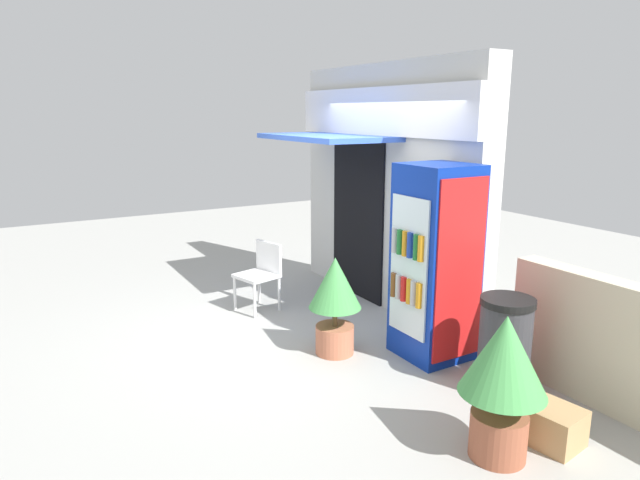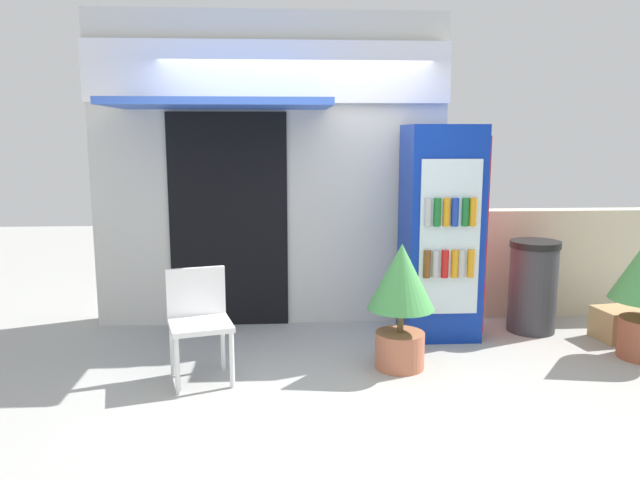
{
  "view_description": "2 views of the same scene",
  "coord_description": "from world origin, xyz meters",
  "px_view_note": "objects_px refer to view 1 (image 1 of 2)",
  "views": [
    {
      "loc": [
        5.21,
        -2.68,
        2.39
      ],
      "look_at": [
        0.02,
        0.32,
        1.0
      ],
      "focal_mm": 31.01,
      "sensor_mm": 36.0,
      "label": 1
    },
    {
      "loc": [
        -0.14,
        -4.54,
        1.83
      ],
      "look_at": [
        0.16,
        0.49,
        0.96
      ],
      "focal_mm": 34.4,
      "sensor_mm": 36.0,
      "label": 2
    }
  ],
  "objects_px": {
    "potted_plant_near_shop": "(335,296)",
    "potted_plant_curbside": "(503,372)",
    "plastic_chair": "(262,270)",
    "drink_cooler": "(435,263)",
    "trash_bin": "(505,345)",
    "cardboard_box": "(550,425)"
  },
  "relations": [
    {
      "from": "drink_cooler",
      "to": "potted_plant_curbside",
      "type": "bearing_deg",
      "value": -25.4
    },
    {
      "from": "drink_cooler",
      "to": "potted_plant_curbside",
      "type": "xyz_separation_m",
      "value": [
        1.54,
        -0.73,
        -0.31
      ]
    },
    {
      "from": "potted_plant_near_shop",
      "to": "trash_bin",
      "type": "bearing_deg",
      "value": 30.85
    },
    {
      "from": "potted_plant_curbside",
      "to": "trash_bin",
      "type": "height_order",
      "value": "potted_plant_curbside"
    },
    {
      "from": "trash_bin",
      "to": "cardboard_box",
      "type": "xyz_separation_m",
      "value": [
        0.71,
        -0.28,
        -0.29
      ]
    },
    {
      "from": "plastic_chair",
      "to": "trash_bin",
      "type": "height_order",
      "value": "trash_bin"
    },
    {
      "from": "plastic_chair",
      "to": "potted_plant_curbside",
      "type": "relative_size",
      "value": 0.78
    },
    {
      "from": "potted_plant_near_shop",
      "to": "potted_plant_curbside",
      "type": "bearing_deg",
      "value": 2.58
    },
    {
      "from": "potted_plant_near_shop",
      "to": "cardboard_box",
      "type": "bearing_deg",
      "value": 14.78
    },
    {
      "from": "plastic_chair",
      "to": "drink_cooler",
      "type": "bearing_deg",
      "value": 24.08
    },
    {
      "from": "potted_plant_curbside",
      "to": "cardboard_box",
      "type": "height_order",
      "value": "potted_plant_curbside"
    },
    {
      "from": "potted_plant_curbside",
      "to": "trash_bin",
      "type": "relative_size",
      "value": 1.23
    },
    {
      "from": "plastic_chair",
      "to": "potted_plant_near_shop",
      "type": "height_order",
      "value": "potted_plant_near_shop"
    },
    {
      "from": "drink_cooler",
      "to": "potted_plant_curbside",
      "type": "height_order",
      "value": "drink_cooler"
    },
    {
      "from": "potted_plant_near_shop",
      "to": "potted_plant_curbside",
      "type": "relative_size",
      "value": 0.95
    },
    {
      "from": "drink_cooler",
      "to": "plastic_chair",
      "type": "height_order",
      "value": "drink_cooler"
    },
    {
      "from": "drink_cooler",
      "to": "potted_plant_near_shop",
      "type": "distance_m",
      "value": 1.04
    },
    {
      "from": "drink_cooler",
      "to": "potted_plant_curbside",
      "type": "relative_size",
      "value": 1.81
    },
    {
      "from": "potted_plant_curbside",
      "to": "trash_bin",
      "type": "bearing_deg",
      "value": 130.53
    },
    {
      "from": "potted_plant_near_shop",
      "to": "potted_plant_curbside",
      "type": "distance_m",
      "value": 2.06
    },
    {
      "from": "plastic_chair",
      "to": "potted_plant_curbside",
      "type": "distance_m",
      "value": 3.62
    },
    {
      "from": "cardboard_box",
      "to": "plastic_chair",
      "type": "bearing_deg",
      "value": -169.77
    }
  ]
}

